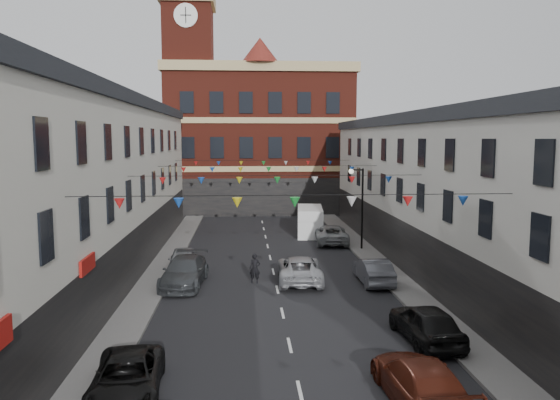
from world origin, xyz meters
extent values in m
plane|color=black|center=(0.00, 0.00, 0.00)|extent=(160.00, 160.00, 0.00)
cube|color=#605E5B|center=(-6.90, 2.00, 0.07)|extent=(1.80, 64.00, 0.15)
cube|color=#605E5B|center=(6.90, 2.00, 0.07)|extent=(1.80, 64.00, 0.15)
cube|color=silver|center=(-11.80, 1.00, 5.00)|extent=(8.00, 56.00, 10.00)
cube|color=black|center=(-11.80, 1.00, 10.35)|extent=(8.40, 56.00, 0.70)
cube|color=black|center=(-7.75, 1.00, 1.60)|extent=(0.12, 56.00, 3.20)
cube|color=silver|center=(11.80, 1.00, 4.50)|extent=(8.00, 56.00, 9.00)
cube|color=black|center=(11.80, 1.00, 9.35)|extent=(8.40, 56.00, 0.70)
cube|color=black|center=(7.75, 1.00, 1.60)|extent=(0.12, 56.00, 3.20)
cube|color=maroon|center=(0.00, 38.00, 7.50)|extent=(20.00, 12.00, 15.00)
cube|color=tan|center=(0.00, 38.00, 15.50)|extent=(20.60, 12.60, 1.00)
cone|color=maroon|center=(0.00, 33.00, 17.20)|extent=(4.00, 4.00, 2.60)
cube|color=maroon|center=(-7.50, 35.00, 12.00)|extent=(5.00, 5.00, 24.00)
cube|color=tan|center=(-7.50, 35.00, 22.50)|extent=(5.60, 5.60, 1.20)
cylinder|color=white|center=(-7.50, 32.45, 20.50)|extent=(2.40, 0.12, 2.40)
cube|color=#305427|center=(-4.00, 62.00, 5.00)|extent=(40.00, 14.00, 10.00)
cylinder|color=black|center=(6.80, 14.00, 3.00)|extent=(0.14, 0.14, 6.00)
cylinder|color=black|center=(6.40, 14.00, 5.90)|extent=(0.90, 0.10, 0.10)
sphere|color=beige|center=(5.95, 14.00, 5.80)|extent=(0.36, 0.36, 0.36)
imported|color=black|center=(-5.50, -8.01, 0.64)|extent=(2.47, 4.77, 1.28)
imported|color=#3B3F43|center=(-5.10, 5.19, 0.78)|extent=(2.60, 5.53, 1.56)
imported|color=gray|center=(-5.50, 8.22, 0.74)|extent=(1.97, 4.42, 1.48)
imported|color=#501B10|center=(3.60, -9.07, 0.74)|extent=(2.24, 5.17, 1.48)
imported|color=black|center=(5.50, -3.99, 0.78)|extent=(2.17, 4.70, 1.56)
imported|color=#56585F|center=(5.50, 4.97, 0.72)|extent=(1.55, 4.39, 1.44)
imported|color=#989B9D|center=(5.00, 16.85, 0.73)|extent=(2.84, 5.43, 1.46)
imported|color=#AEB0B6|center=(1.38, 5.63, 0.73)|extent=(2.69, 5.39, 1.47)
cube|color=white|center=(3.80, 20.71, 1.17)|extent=(2.56, 5.48, 2.35)
imported|color=black|center=(-1.18, 5.44, 0.85)|extent=(0.67, 0.49, 1.69)
camera|label=1|loc=(-1.76, -24.75, 8.17)|focal=35.00mm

